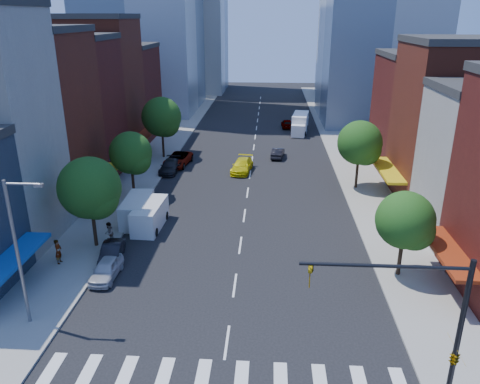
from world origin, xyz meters
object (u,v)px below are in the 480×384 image
object	(u,v)px
pedestrian_far	(109,233)
parked_car_rear	(170,166)
parked_car_front	(106,269)
pedestrian_near	(58,251)
parked_car_second	(112,253)
traffic_car_oncoming	(278,153)
traffic_car_far	(287,123)
cargo_van_near	(149,216)
parked_car_third	(178,159)
cargo_van_far	(137,211)
box_truck	(300,124)
taxi	(242,166)

from	to	relation	value
pedestrian_far	parked_car_rear	bearing A→B (deg)	168.07
parked_car_front	pedestrian_near	distance (m)	4.40
parked_car_second	traffic_car_oncoming	world-z (taller)	parked_car_second
traffic_car_far	pedestrian_near	distance (m)	50.00
traffic_car_far	parked_car_rear	bearing A→B (deg)	55.98
cargo_van_near	traffic_car_far	bearing A→B (deg)	74.12
parked_car_third	cargo_van_far	size ratio (longest dim) A/B	1.06
parked_car_rear	cargo_van_near	distance (m)	15.56
parked_car_front	traffic_car_oncoming	distance (m)	33.07
parked_car_third	box_truck	size ratio (longest dim) A/B	0.74
parked_car_second	parked_car_third	world-z (taller)	parked_car_third
parked_car_front	parked_car_second	bearing A→B (deg)	100.71
parked_car_second	cargo_van_near	bearing A→B (deg)	69.49
taxi	pedestrian_far	bearing A→B (deg)	-108.61
taxi	traffic_car_oncoming	xyz separation A→B (m)	(4.29, 6.16, -0.10)
cargo_van_near	pedestrian_far	xyz separation A→B (m)	(-2.42, -3.45, -0.03)
cargo_van_far	pedestrian_near	bearing A→B (deg)	-116.91
parked_car_rear	traffic_car_oncoming	xyz separation A→B (m)	(12.79, 6.79, -0.06)
parked_car_front	parked_car_second	xyz separation A→B (m)	(-0.40, 2.39, -0.00)
parked_car_front	box_truck	bearing A→B (deg)	71.63
pedestrian_near	traffic_car_oncoming	bearing A→B (deg)	-29.65
parked_car_rear	taxi	xyz separation A→B (m)	(8.50, 0.64, 0.04)
parked_car_second	pedestrian_near	size ratio (longest dim) A/B	2.12
taxi	cargo_van_near	bearing A→B (deg)	-106.42
traffic_car_oncoming	box_truck	world-z (taller)	box_truck
parked_car_rear	pedestrian_far	bearing A→B (deg)	-92.59
cargo_van_far	cargo_van_near	bearing A→B (deg)	-39.82
taxi	box_truck	xyz separation A→B (m)	(7.90, 20.23, 0.64)
parked_car_second	taxi	xyz separation A→B (m)	(8.50, 22.11, 0.09)
parked_car_second	taxi	bearing A→B (deg)	61.84
parked_car_second	cargo_van_far	bearing A→B (deg)	82.83
taxi	pedestrian_near	bearing A→B (deg)	-110.72
taxi	pedestrian_far	world-z (taller)	pedestrian_far
parked_car_front	parked_car_third	distance (m)	26.51
taxi	traffic_car_far	distance (m)	24.38
cargo_van_far	taxi	distance (m)	17.25
cargo_van_far	parked_car_rear	bearing A→B (deg)	88.15
traffic_car_oncoming	pedestrian_near	xyz separation A→B (m)	(-16.49, -29.10, 0.45)
parked_car_front	box_truck	xyz separation A→B (m)	(16.01, 44.73, 0.72)
pedestrian_near	parked_car_rear	bearing A→B (deg)	-9.53
parked_car_front	pedestrian_far	world-z (taller)	pedestrian_far
box_truck	pedestrian_far	xyz separation A→B (m)	(-17.40, -39.81, -0.33)
traffic_car_far	pedestrian_far	xyz separation A→B (m)	(-15.49, -43.21, 0.35)
cargo_van_far	pedestrian_far	distance (m)	4.67
cargo_van_near	cargo_van_far	bearing A→B (deg)	144.36
parked_car_second	traffic_car_oncoming	distance (m)	31.02
parked_car_third	box_truck	xyz separation A→B (m)	(15.96, 18.22, 0.61)
cargo_van_far	box_truck	size ratio (longest dim) A/B	0.70
cargo_van_near	pedestrian_near	world-z (taller)	cargo_van_near
taxi	traffic_car_oncoming	distance (m)	7.51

